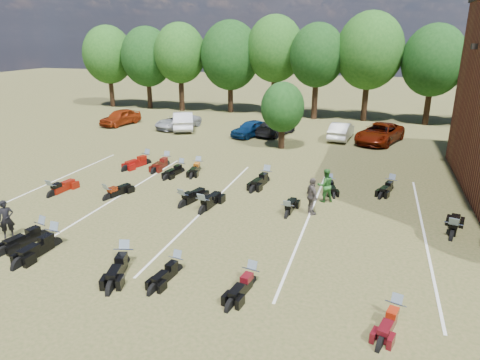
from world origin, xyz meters
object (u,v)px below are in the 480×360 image
at_px(car_4, 251,128).
at_px(person_green, 325,185).
at_px(motorcycle_7, 52,196).
at_px(motorcycle_14, 167,165).
at_px(person_grey, 312,196).
at_px(motorcycle_3, 125,265).
at_px(person_black, 6,219).
at_px(motorcycle_0, 42,238).
at_px(car_0, 120,117).

relative_size(car_4, person_green, 2.27).
relative_size(motorcycle_7, motorcycle_14, 0.98).
bearing_deg(car_4, motorcycle_14, -82.64).
xyz_separation_m(person_grey, motorcycle_3, (-5.85, -6.84, -0.90)).
xyz_separation_m(person_grey, motorcycle_14, (-10.23, 5.21, -0.90)).
relative_size(person_green, motorcycle_7, 0.75).
bearing_deg(car_4, person_black, -78.13).
relative_size(person_green, person_grey, 0.96).
xyz_separation_m(car_4, motorcycle_7, (-6.06, -16.85, -0.67)).
bearing_deg(motorcycle_14, motorcycle_0, -90.19).
bearing_deg(car_4, car_0, -160.75).
bearing_deg(person_grey, motorcycle_14, 31.53).
bearing_deg(motorcycle_14, car_0, 134.14).
bearing_deg(person_grey, motorcycle_0, 88.19).
bearing_deg(person_black, person_green, -10.84).
bearing_deg(motorcycle_7, person_grey, -167.11).
xyz_separation_m(person_grey, motorcycle_0, (-10.40, -5.92, -0.90)).
bearing_deg(person_grey, person_black, 86.65).
bearing_deg(motorcycle_14, car_4, 74.59).
distance_m(car_0, motorcycle_3, 27.24).
bearing_deg(motorcycle_7, person_green, -159.85).
height_order(person_green, motorcycle_3, person_green).
bearing_deg(person_black, motorcycle_0, -29.81).
height_order(person_black, motorcycle_14, person_black).
bearing_deg(car_0, motorcycle_0, -53.56).
bearing_deg(motorcycle_3, car_0, 106.95).
distance_m(car_4, motorcycle_14, 10.34).
height_order(person_green, person_grey, person_grey).
distance_m(motorcycle_0, motorcycle_7, 5.18).
distance_m(car_0, person_green, 25.31).
distance_m(car_4, motorcycle_0, 21.27).
bearing_deg(motorcycle_0, person_grey, 42.60).
relative_size(car_4, person_black, 2.40).
distance_m(motorcycle_3, motorcycle_7, 9.15).
distance_m(car_4, person_black, 21.85).
height_order(motorcycle_3, motorcycle_14, motorcycle_3).
height_order(person_black, person_grey, person_grey).
relative_size(person_black, motorcycle_7, 0.71).
relative_size(car_4, person_grey, 2.19).
distance_m(car_4, person_grey, 16.83).
bearing_deg(person_grey, motorcycle_7, 65.86).
bearing_deg(car_0, person_green, -22.47).
distance_m(person_green, motorcycle_7, 14.32).
bearing_deg(person_green, person_black, 8.96).
bearing_deg(motorcycle_7, motorcycle_14, -109.22).
relative_size(car_0, car_4, 1.10).
relative_size(person_black, person_grey, 0.91).
height_order(person_green, motorcycle_0, person_green).
height_order(person_grey, motorcycle_0, person_grey).
height_order(car_0, motorcycle_14, car_0).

